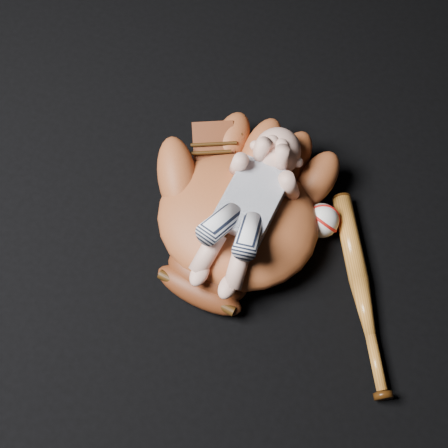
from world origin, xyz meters
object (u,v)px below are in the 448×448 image
object	(u,v)px
baseball_bat	(361,292)
baseball	(322,221)
baseball_glove	(238,215)
newborn_baby	(246,210)

from	to	relation	value
baseball_bat	baseball	xyz separation A→B (m)	(-0.12, 0.11, 0.02)
baseball_glove	newborn_baby	bearing A→B (deg)	-20.27
baseball_bat	baseball	bearing A→B (deg)	137.76
baseball	baseball_bat	bearing A→B (deg)	-42.24
newborn_baby	baseball_bat	xyz separation A→B (m)	(0.25, -0.03, -0.10)
baseball_bat	baseball	size ratio (longest dim) A/B	5.89
newborn_baby	baseball_bat	world-z (taller)	newborn_baby
baseball_bat	baseball	world-z (taller)	baseball
newborn_baby	baseball	size ratio (longest dim) A/B	5.05
baseball_glove	baseball	bearing A→B (deg)	30.97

